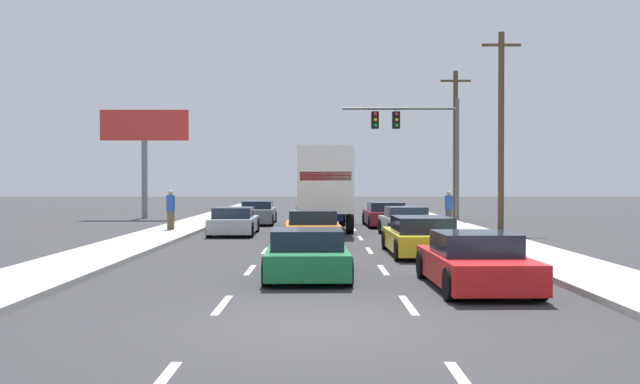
% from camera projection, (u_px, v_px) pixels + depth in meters
% --- Properties ---
extents(ground_plane, '(140.00, 140.00, 0.00)m').
position_uv_depth(ground_plane, '(318.00, 225.00, 35.77)').
color(ground_plane, '#333335').
extents(sidewalk_right, '(2.45, 80.00, 0.14)m').
position_uv_depth(sidewalk_right, '(462.00, 231.00, 30.77)').
color(sidewalk_right, '#B2AFA8').
rests_on(sidewalk_right, ground_plane).
extents(sidewalk_left, '(2.45, 80.00, 0.14)m').
position_uv_depth(sidewalk_left, '(173.00, 231.00, 30.76)').
color(sidewalk_left, '#B2AFA8').
rests_on(sidewalk_left, ground_plane).
extents(lane_markings, '(3.54, 62.00, 0.01)m').
position_uv_depth(lane_markings, '(318.00, 229.00, 32.59)').
color(lane_markings, silver).
rests_on(lane_markings, ground_plane).
extents(car_gray, '(1.90, 4.51, 1.24)m').
position_uv_depth(car_gray, '(257.00, 213.00, 36.74)').
color(car_gray, slate).
rests_on(car_gray, ground_plane).
extents(car_silver, '(1.95, 4.18, 1.18)m').
position_uv_depth(car_silver, '(233.00, 222.00, 29.32)').
color(car_silver, '#B7BABF').
rests_on(car_silver, ground_plane).
extents(box_truck, '(2.72, 8.51, 3.74)m').
position_uv_depth(box_truck, '(322.00, 185.00, 31.88)').
color(box_truck, white).
rests_on(box_truck, ground_plane).
extents(car_orange, '(2.10, 4.30, 1.25)m').
position_uv_depth(car_orange, '(312.00, 229.00, 24.50)').
color(car_orange, orange).
rests_on(car_orange, ground_plane).
extents(car_green, '(2.06, 4.30, 1.15)m').
position_uv_depth(car_green, '(306.00, 255.00, 16.32)').
color(car_green, '#196B38').
rests_on(car_green, ground_plane).
extents(car_maroon, '(2.08, 4.47, 1.23)m').
position_uv_depth(car_maroon, '(384.00, 215.00, 34.88)').
color(car_maroon, maroon).
rests_on(car_maroon, ground_plane).
extents(car_white, '(1.99, 4.09, 1.22)m').
position_uv_depth(car_white, '(405.00, 223.00, 28.62)').
color(car_white, white).
rests_on(car_white, ground_plane).
extents(car_yellow, '(2.04, 4.57, 1.19)m').
position_uv_depth(car_yellow, '(420.00, 237.00, 21.26)').
color(car_yellow, yellow).
rests_on(car_yellow, ground_plane).
extents(car_red, '(1.98, 4.26, 1.18)m').
position_uv_depth(car_red, '(474.00, 263.00, 14.58)').
color(car_red, red).
rests_on(car_red, ground_plane).
extents(traffic_signal_mast, '(6.61, 0.69, 6.96)m').
position_uv_depth(traffic_signal_mast, '(410.00, 131.00, 38.96)').
color(traffic_signal_mast, '#595B56').
rests_on(traffic_signal_mast, ground_plane).
extents(utility_pole_mid, '(1.80, 0.28, 9.23)m').
position_uv_depth(utility_pole_mid, '(500.00, 128.00, 32.16)').
color(utility_pole_mid, brown).
rests_on(utility_pole_mid, ground_plane).
extents(utility_pole_far, '(1.80, 0.28, 8.94)m').
position_uv_depth(utility_pole_far, '(455.00, 143.00, 41.56)').
color(utility_pole_far, brown).
rests_on(utility_pole_far, ground_plane).
extents(roadside_billboard, '(5.46, 0.36, 6.71)m').
position_uv_depth(roadside_billboard, '(144.00, 138.00, 42.65)').
color(roadside_billboard, slate).
rests_on(roadside_billboard, ground_plane).
extents(pedestrian_near_corner, '(0.38, 0.38, 1.66)m').
position_uv_depth(pedestrian_near_corner, '(448.00, 208.00, 33.60)').
color(pedestrian_near_corner, '#3F3F42').
rests_on(pedestrian_near_corner, sidewalk_right).
extents(pedestrian_mid_block, '(0.38, 0.38, 1.74)m').
position_uv_depth(pedestrian_mid_block, '(170.00, 210.00, 30.60)').
color(pedestrian_mid_block, brown).
rests_on(pedestrian_mid_block, sidewalk_left).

